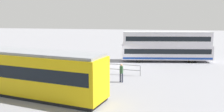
{
  "coord_description": "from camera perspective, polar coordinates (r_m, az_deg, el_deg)",
  "views": [
    {
      "loc": [
        -4.88,
        28.41,
        5.89
      ],
      "look_at": [
        0.19,
        3.89,
        1.78
      ],
      "focal_mm": 38.98,
      "sensor_mm": 36.0,
      "label": 1
    }
  ],
  "objects": [
    {
      "name": "pedestrian_railing",
      "position": [
        25.16,
        -1.48,
        -2.51
      ],
      "size": [
        7.28,
        0.74,
        1.08
      ],
      "color": "gray",
      "rests_on": "ground"
    },
    {
      "name": "tram_yellow",
      "position": [
        19.82,
        -20.94,
        -3.36
      ],
      "size": [
        14.14,
        5.19,
        3.37
      ],
      "color": "#E5B70C",
      "rests_on": "ground"
    },
    {
      "name": "info_sign",
      "position": [
        26.19,
        -11.6,
        -0.46
      ],
      "size": [
        1.12,
        0.27,
        2.21
      ],
      "color": "slate",
      "rests_on": "ground"
    },
    {
      "name": "pedestrian_near_railing",
      "position": [
        24.78,
        -8.69,
        -2.17
      ],
      "size": [
        0.42,
        0.42,
        1.73
      ],
      "color": "#33384C",
      "rests_on": "ground"
    },
    {
      "name": "double_decker_bus",
      "position": [
        32.63,
        12.53,
        2.24
      ],
      "size": [
        11.81,
        4.47,
        3.9
      ],
      "color": "silver",
      "rests_on": "ground"
    },
    {
      "name": "ground_plane",
      "position": [
        29.42,
        1.89,
        -2.24
      ],
      "size": [
        160.0,
        160.0,
        0.0
      ],
      "primitive_type": "plane",
      "color": "gray"
    },
    {
      "name": "pedestrian_crossing",
      "position": [
        21.86,
        2.21,
        -3.68
      ],
      "size": [
        0.43,
        0.43,
        1.69
      ],
      "color": "#33384C",
      "rests_on": "ground"
    }
  ]
}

